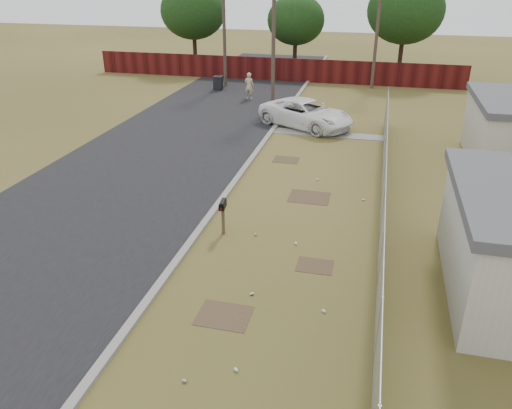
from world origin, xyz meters
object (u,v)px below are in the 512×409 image
(pedestrian, at_px, (249,86))
(pickup_truck, at_px, (306,114))
(mailbox, at_px, (223,208))
(trash_bin, at_px, (218,83))

(pedestrian, bearing_deg, pickup_truck, 137.95)
(mailbox, xyz_separation_m, pedestrian, (-4.03, 19.07, -0.09))
(mailbox, relative_size, pickup_truck, 0.23)
(mailbox, bearing_deg, pickup_truck, 86.50)
(pedestrian, bearing_deg, trash_bin, -29.19)
(pickup_truck, height_order, trash_bin, pickup_truck)
(pickup_truck, bearing_deg, pedestrian, 69.13)
(pickup_truck, relative_size, pedestrian, 3.05)
(pickup_truck, distance_m, trash_bin, 11.12)
(trash_bin, bearing_deg, mailbox, -71.79)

